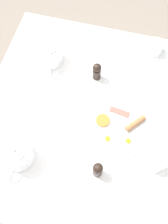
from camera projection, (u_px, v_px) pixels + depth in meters
ground_plane at (84, 158)px, 1.90m from camera, size 8.00×8.00×0.00m
table at (84, 120)px, 1.27m from camera, size 1.05×0.95×0.77m
breakfast_plate at (119, 128)px, 1.17m from camera, size 0.29×0.29×0.04m
teapot_near at (49, 54)px, 1.28m from camera, size 0.21×0.12×0.13m
teapot_far at (17, 155)px, 1.07m from camera, size 0.21×0.12×0.13m
teacup_with_saucer_left at (154, 48)px, 1.33m from camera, size 0.14×0.14×0.07m
creamer_jug at (157, 163)px, 1.07m from camera, size 0.09×0.06×0.07m
pepper_grinder at (98, 170)px, 1.04m from camera, size 0.04×0.04×0.10m
salt_grinder at (97, 71)px, 1.24m from camera, size 0.04×0.04×0.10m
fork_by_plate at (103, 44)px, 1.37m from camera, size 0.13×0.12×0.00m
knife_by_plate at (23, 100)px, 1.23m from camera, size 0.10×0.19×0.00m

